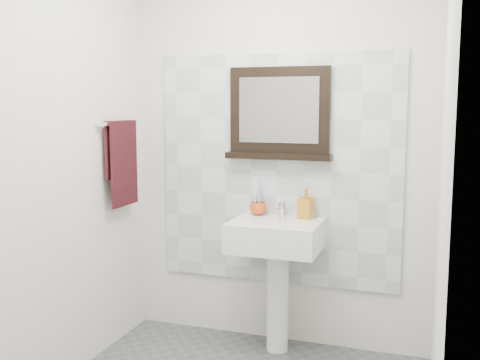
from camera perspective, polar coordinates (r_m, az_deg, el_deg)
name	(u,v)px	position (r m, az deg, el deg)	size (l,w,h in m)	color
back_wall	(278,155)	(3.67, 3.85, 2.57)	(2.00, 0.01, 2.50)	silver
front_wall	(75,219)	(1.66, -16.46, -3.78)	(2.00, 0.01, 2.50)	silver
left_wall	(39,167)	(3.13, -19.74, 1.29)	(0.01, 2.20, 2.50)	silver
right_wall	(443,184)	(2.45, 19.91, -0.36)	(0.01, 2.20, 2.50)	silver
splashback	(277,170)	(3.67, 3.79, 1.00)	(1.60, 0.02, 1.50)	silver
pedestal_sink	(276,250)	(3.53, 3.69, -7.06)	(0.55, 0.44, 0.96)	white
toothbrush_cup	(258,209)	(3.66, 1.85, -2.91)	(0.11, 0.11, 0.08)	#DA4719
toothbrushes	(258,196)	(3.65, 1.85, -1.67)	(0.05, 0.04, 0.21)	white
soap_dispenser	(306,203)	(3.56, 6.73, -2.38)	(0.09, 0.09, 0.19)	#BB5B16
framed_mirror	(279,115)	(3.61, 4.03, 6.56)	(0.69, 0.11, 0.59)	black
towel_bar	(120,124)	(3.69, -12.10, 5.62)	(0.07, 0.40, 0.03)	silver
hand_towel	(122,156)	(3.70, -11.92, 2.36)	(0.06, 0.30, 0.55)	black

